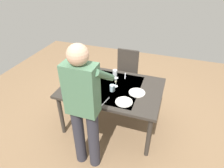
{
  "coord_description": "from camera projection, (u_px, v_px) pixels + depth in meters",
  "views": [
    {
      "loc": [
        -0.79,
        2.27,
        2.36
      ],
      "look_at": [
        0.0,
        0.0,
        0.78
      ],
      "focal_mm": 31.57,
      "sensor_mm": 36.0,
      "label": 1
    }
  ],
  "objects": [
    {
      "name": "serving_bowl_pasta",
      "position": [
        83.0,
        90.0,
        2.78
      ],
      "size": [
        0.3,
        0.3,
        0.07
      ],
      "color": "white",
      "rests_on": "dining_table"
    },
    {
      "name": "person_server",
      "position": [
        84.0,
        105.0,
        2.19
      ],
      "size": [
        0.42,
        0.61,
        1.69
      ],
      "color": "#2D2D38",
      "rests_on": "ground_plane"
    },
    {
      "name": "wine_glass_left",
      "position": [
        116.0,
        80.0,
        2.85
      ],
      "size": [
        0.07,
        0.07,
        0.15
      ],
      "color": "white",
      "rests_on": "dining_table"
    },
    {
      "name": "water_cup_near_right",
      "position": [
        115.0,
        73.0,
        3.16
      ],
      "size": [
        0.07,
        0.07,
        0.09
      ],
      "primitive_type": "cylinder",
      "color": "silver",
      "rests_on": "dining_table"
    },
    {
      "name": "table_knife",
      "position": [
        105.0,
        102.0,
        2.61
      ],
      "size": [
        0.05,
        0.2,
        0.0
      ],
      "primitive_type": "cube",
      "rotation": [
        0.0,
        0.0,
        -0.18
      ],
      "color": "silver",
      "rests_on": "dining_table"
    },
    {
      "name": "wine_bottle",
      "position": [
        81.0,
        68.0,
        3.16
      ],
      "size": [
        0.07,
        0.07,
        0.3
      ],
      "color": "black",
      "rests_on": "dining_table"
    },
    {
      "name": "dining_table",
      "position": [
        112.0,
        91.0,
        2.94
      ],
      "size": [
        1.46,
        1.0,
        0.73
      ],
      "color": "#332D28",
      "rests_on": "ground_plane"
    },
    {
      "name": "chair_near",
      "position": [
        126.0,
        71.0,
        3.72
      ],
      "size": [
        0.4,
        0.4,
        0.91
      ],
      "color": "black",
      "rests_on": "ground_plane"
    },
    {
      "name": "water_cup_near_left",
      "position": [
        112.0,
        88.0,
        2.79
      ],
      "size": [
        0.07,
        0.07,
        0.09
      ],
      "primitive_type": "cylinder",
      "color": "silver",
      "rests_on": "dining_table"
    },
    {
      "name": "table_fork",
      "position": [
        125.0,
        76.0,
        3.16
      ],
      "size": [
        0.06,
        0.18,
        0.0
      ],
      "primitive_type": "cube",
      "rotation": [
        0.0,
        0.0,
        0.23
      ],
      "color": "silver",
      "rests_on": "dining_table"
    },
    {
      "name": "dinner_plate_near",
      "position": [
        137.0,
        93.0,
        2.77
      ],
      "size": [
        0.23,
        0.23,
        0.01
      ],
      "primitive_type": "cylinder",
      "color": "white",
      "rests_on": "dining_table"
    },
    {
      "name": "ground_plane",
      "position": [
        112.0,
        123.0,
        3.3
      ],
      "size": [
        6.0,
        6.0,
        0.0
      ],
      "primitive_type": "plane",
      "color": "#846647"
    },
    {
      "name": "dinner_plate_far",
      "position": [
        124.0,
        102.0,
        2.59
      ],
      "size": [
        0.23,
        0.23,
        0.01
      ],
      "primitive_type": "cylinder",
      "color": "white",
      "rests_on": "dining_table"
    }
  ]
}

